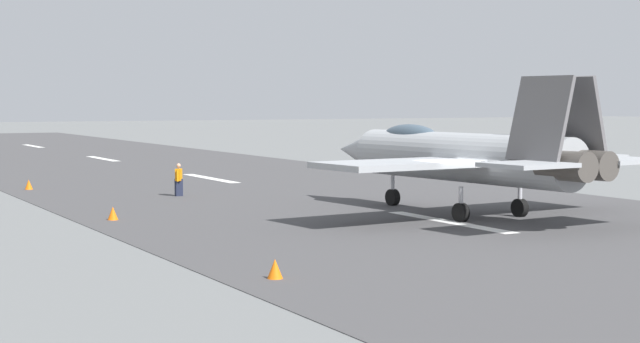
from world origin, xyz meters
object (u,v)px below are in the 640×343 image
object	(u,v)px
crew_person	(179,180)
marker_cone_near	(275,269)
marker_cone_mid	(113,214)
fighter_jet	(460,156)
marker_cone_far	(29,185)

from	to	relation	value
crew_person	marker_cone_near	xyz separation A→B (m)	(-23.67, 5.84, -0.55)
crew_person	marker_cone_mid	bearing A→B (deg)	145.41
fighter_jet	marker_cone_mid	bearing A→B (deg)	69.82
marker_cone_near	marker_cone_mid	xyz separation A→B (m)	(15.20, 0.00, 0.00)
marker_cone_mid	crew_person	bearing A→B (deg)	-34.59
fighter_jet	marker_cone_mid	xyz separation A→B (m)	(4.91, 13.37, -2.22)
crew_person	marker_cone_mid	xyz separation A→B (m)	(-8.47, 5.84, -0.55)
marker_cone_near	marker_cone_far	world-z (taller)	same
marker_cone_mid	marker_cone_far	bearing A→B (deg)	0.00
crew_person	marker_cone_near	bearing A→B (deg)	166.14
marker_cone_far	marker_cone_mid	bearing A→B (deg)	180.00
marker_cone_mid	marker_cone_near	bearing A→B (deg)	180.00
crew_person	marker_cone_far	distance (m)	9.37
marker_cone_near	fighter_jet	bearing A→B (deg)	-52.41
marker_cone_mid	marker_cone_far	xyz separation A→B (m)	(15.77, 0.00, 0.00)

